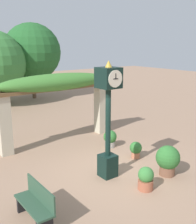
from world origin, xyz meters
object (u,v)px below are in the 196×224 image
object	(u,v)px
pedestal_clock	(108,116)
potted_plant_far_left	(110,138)
potted_plant_near_left	(146,178)
potted_plant_near_right	(168,159)
park_bench	(36,204)
potted_plant_far_right	(136,149)

from	to	relation	value
pedestal_clock	potted_plant_far_left	bearing A→B (deg)	48.98
pedestal_clock	potted_plant_near_left	distance (m)	2.09
potted_plant_near_right	park_bench	bearing A→B (deg)	175.84
potted_plant_near_left	park_bench	bearing A→B (deg)	170.26
pedestal_clock	park_bench	bearing A→B (deg)	-164.62
potted_plant_near_right	potted_plant_far_right	world-z (taller)	potted_plant_near_right
pedestal_clock	park_bench	distance (m)	3.22
pedestal_clock	park_bench	size ratio (longest dim) A/B	2.59
potted_plant_far_right	park_bench	size ratio (longest dim) A/B	0.44
potted_plant_near_right	potted_plant_far_right	bearing A→B (deg)	84.43
potted_plant_near_left	potted_plant_near_right	world-z (taller)	potted_plant_near_right
pedestal_clock	potted_plant_near_right	xyz separation A→B (m)	(1.54, -1.07, -1.42)
pedestal_clock	potted_plant_far_left	xyz separation A→B (m)	(1.66, 1.91, -1.59)
potted_plant_far_left	potted_plant_far_right	xyz separation A→B (m)	(0.03, -1.42, -0.02)
potted_plant_far_right	park_bench	xyz separation A→B (m)	(-4.44, -1.25, 0.09)
pedestal_clock	potted_plant_far_right	distance (m)	2.39
potted_plant_far_left	park_bench	size ratio (longest dim) A/B	0.50
potted_plant_near_left	potted_plant_far_right	distance (m)	2.23
pedestal_clock	potted_plant_near_left	size ratio (longest dim) A/B	5.29
potted_plant_near_left	park_bench	distance (m)	3.14
pedestal_clock	potted_plant_near_right	world-z (taller)	pedestal_clock
potted_plant_near_left	potted_plant_far_left	size ratio (longest dim) A/B	0.99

